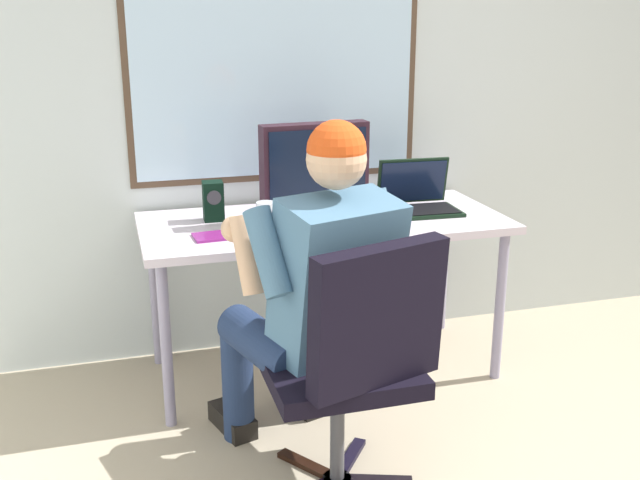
{
  "coord_description": "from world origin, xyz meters",
  "views": [
    {
      "loc": [
        -1.17,
        -1.16,
        1.59
      ],
      "look_at": [
        -0.42,
        1.41,
        0.76
      ],
      "focal_mm": 42.0,
      "sensor_mm": 36.0,
      "label": 1
    }
  ],
  "objects_px": {
    "desk": "(324,233)",
    "office_chair": "(356,353)",
    "crt_monitor": "(315,168)",
    "person_seated": "(316,292)",
    "laptop": "(417,197)",
    "wine_glass": "(266,212)",
    "cd_case": "(212,236)",
    "desk_speaker": "(213,201)"
  },
  "relations": [
    {
      "from": "desk",
      "to": "office_chair",
      "type": "distance_m",
      "value": 0.95
    },
    {
      "from": "person_seated",
      "to": "desk_speaker",
      "type": "relative_size",
      "value": 7.48
    },
    {
      "from": "office_chair",
      "to": "crt_monitor",
      "type": "height_order",
      "value": "crt_monitor"
    },
    {
      "from": "laptop",
      "to": "cd_case",
      "type": "xyz_separation_m",
      "value": [
        -0.95,
        -0.17,
        -0.05
      ]
    },
    {
      "from": "desk",
      "to": "person_seated",
      "type": "distance_m",
      "value": 0.72
    },
    {
      "from": "desk",
      "to": "wine_glass",
      "type": "xyz_separation_m",
      "value": [
        -0.29,
        -0.18,
        0.16
      ]
    },
    {
      "from": "cd_case",
      "to": "crt_monitor",
      "type": "bearing_deg",
      "value": 17.47
    },
    {
      "from": "crt_monitor",
      "to": "laptop",
      "type": "height_order",
      "value": "crt_monitor"
    },
    {
      "from": "crt_monitor",
      "to": "desk_speaker",
      "type": "xyz_separation_m",
      "value": [
        -0.42,
        0.11,
        -0.14
      ]
    },
    {
      "from": "crt_monitor",
      "to": "cd_case",
      "type": "xyz_separation_m",
      "value": [
        -0.47,
        -0.15,
        -0.22
      ]
    },
    {
      "from": "laptop",
      "to": "desk_speaker",
      "type": "xyz_separation_m",
      "value": [
        -0.9,
        0.09,
        0.03
      ]
    },
    {
      "from": "person_seated",
      "to": "cd_case",
      "type": "height_order",
      "value": "person_seated"
    },
    {
      "from": "laptop",
      "to": "cd_case",
      "type": "height_order",
      "value": "laptop"
    },
    {
      "from": "laptop",
      "to": "desk_speaker",
      "type": "bearing_deg",
      "value": 174.59
    },
    {
      "from": "wine_glass",
      "to": "cd_case",
      "type": "relative_size",
      "value": 0.93
    },
    {
      "from": "office_chair",
      "to": "cd_case",
      "type": "xyz_separation_m",
      "value": [
        -0.34,
        0.79,
        0.18
      ]
    },
    {
      "from": "crt_monitor",
      "to": "cd_case",
      "type": "height_order",
      "value": "crt_monitor"
    },
    {
      "from": "desk",
      "to": "laptop",
      "type": "relative_size",
      "value": 4.56
    },
    {
      "from": "person_seated",
      "to": "laptop",
      "type": "height_order",
      "value": "person_seated"
    },
    {
      "from": "laptop",
      "to": "cd_case",
      "type": "bearing_deg",
      "value": -169.97
    },
    {
      "from": "laptop",
      "to": "wine_glass",
      "type": "height_order",
      "value": "laptop"
    },
    {
      "from": "person_seated",
      "to": "wine_glass",
      "type": "bearing_deg",
      "value": 96.52
    },
    {
      "from": "crt_monitor",
      "to": "wine_glass",
      "type": "relative_size",
      "value": 3.37
    },
    {
      "from": "desk",
      "to": "crt_monitor",
      "type": "bearing_deg",
      "value": 164.35
    },
    {
      "from": "desk",
      "to": "wine_glass",
      "type": "relative_size",
      "value": 11.2
    },
    {
      "from": "wine_glass",
      "to": "crt_monitor",
      "type": "bearing_deg",
      "value": 36.36
    },
    {
      "from": "desk",
      "to": "desk_speaker",
      "type": "distance_m",
      "value": 0.49
    },
    {
      "from": "office_chair",
      "to": "laptop",
      "type": "xyz_separation_m",
      "value": [
        0.62,
        0.96,
        0.24
      ]
    },
    {
      "from": "laptop",
      "to": "person_seated",
      "type": "bearing_deg",
      "value": -133.43
    },
    {
      "from": "person_seated",
      "to": "laptop",
      "type": "distance_m",
      "value": 1.0
    },
    {
      "from": "laptop",
      "to": "wine_glass",
      "type": "distance_m",
      "value": 0.77
    },
    {
      "from": "office_chair",
      "to": "wine_glass",
      "type": "relative_size",
      "value": 6.65
    },
    {
      "from": "desk",
      "to": "crt_monitor",
      "type": "xyz_separation_m",
      "value": [
        -0.04,
        0.01,
        0.28
      ]
    },
    {
      "from": "desk",
      "to": "person_seated",
      "type": "relative_size",
      "value": 1.24
    },
    {
      "from": "laptop",
      "to": "cd_case",
      "type": "distance_m",
      "value": 0.97
    },
    {
      "from": "laptop",
      "to": "wine_glass",
      "type": "relative_size",
      "value": 2.46
    },
    {
      "from": "person_seated",
      "to": "crt_monitor",
      "type": "height_order",
      "value": "person_seated"
    },
    {
      "from": "desk",
      "to": "office_chair",
      "type": "xyz_separation_m",
      "value": [
        -0.17,
        -0.93,
        -0.12
      ]
    },
    {
      "from": "crt_monitor",
      "to": "desk_speaker",
      "type": "distance_m",
      "value": 0.46
    },
    {
      "from": "cd_case",
      "to": "desk",
      "type": "bearing_deg",
      "value": 15.18
    },
    {
      "from": "office_chair",
      "to": "cd_case",
      "type": "relative_size",
      "value": 6.16
    },
    {
      "from": "wine_glass",
      "to": "desk_speaker",
      "type": "bearing_deg",
      "value": 119.52
    }
  ]
}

